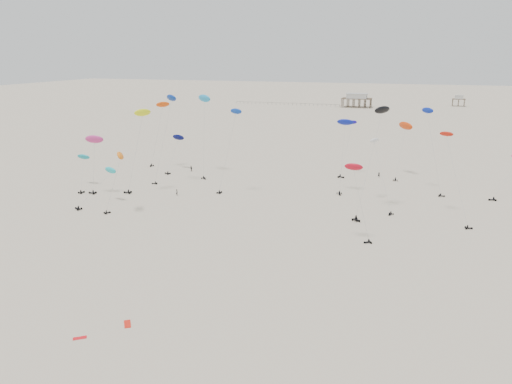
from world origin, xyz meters
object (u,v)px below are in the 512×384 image
(rig_0, at_px, (161,116))
(pavilion_small, at_px, (459,101))
(pavilion_main, at_px, (357,101))
(rig_9, at_px, (139,133))
(rig_4, at_px, (376,136))
(spectator_0, at_px, (177,195))

(rig_0, bearing_deg, pavilion_small, -118.44)
(pavilion_small, height_order, rig_0, rig_0)
(pavilion_main, relative_size, rig_9, 0.91)
(rig_0, height_order, rig_4, rig_4)
(pavilion_main, distance_m, pavilion_small, 76.16)
(pavilion_small, height_order, spectator_0, pavilion_small)
(spectator_0, bearing_deg, rig_4, -129.28)
(pavilion_main, xyz_separation_m, rig_0, (-38.16, -217.16, 13.15))
(pavilion_main, xyz_separation_m, rig_4, (34.50, -245.15, 14.23))
(rig_0, height_order, spectator_0, rig_0)
(spectator_0, bearing_deg, pavilion_small, -59.94)
(rig_4, distance_m, rig_9, 63.02)
(rig_4, bearing_deg, spectator_0, -47.27)
(pavilion_main, bearing_deg, rig_0, -99.97)
(rig_4, height_order, spectator_0, rig_4)
(pavilion_main, bearing_deg, spectator_0, -93.99)
(pavilion_small, bearing_deg, pavilion_main, -156.80)
(rig_9, relative_size, spectator_0, 11.59)
(rig_9, bearing_deg, spectator_0, -103.43)
(rig_9, bearing_deg, pavilion_small, -29.89)
(rig_4, bearing_deg, pavilion_small, -147.86)
(rig_9, bearing_deg, pavilion_main, -16.92)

